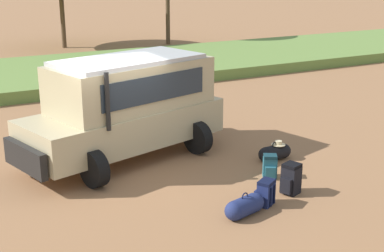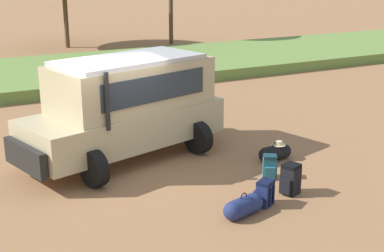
{
  "view_description": "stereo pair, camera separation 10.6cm",
  "coord_description": "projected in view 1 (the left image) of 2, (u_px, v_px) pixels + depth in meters",
  "views": [
    {
      "loc": [
        -3.9,
        -11.0,
        4.57
      ],
      "look_at": [
        1.52,
        -0.72,
        1.0
      ],
      "focal_mm": 50.0,
      "sensor_mm": 36.0,
      "label": 1
    },
    {
      "loc": [
        -3.81,
        -11.05,
        4.57
      ],
      "look_at": [
        1.52,
        -0.72,
        1.0
      ],
      "focal_mm": 50.0,
      "sensor_mm": 36.0,
      "label": 2
    }
  ],
  "objects": [
    {
      "name": "ground_plane",
      "position": [
        120.0,
        168.0,
        12.38
      ],
      "size": [
        320.0,
        320.0,
        0.0
      ],
      "primitive_type": "plane",
      "color": "#936642"
    },
    {
      "name": "grass_bank",
      "position": [
        26.0,
        76.0,
        21.26
      ],
      "size": [
        120.0,
        7.0,
        0.44
      ],
      "color": "olive",
      "rests_on": "ground_plane"
    },
    {
      "name": "safari_vehicle",
      "position": [
        127.0,
        106.0,
        12.73
      ],
      "size": [
        5.47,
        3.53,
        2.44
      ],
      "color": "tan",
      "rests_on": "ground_plane"
    },
    {
      "name": "backpack_beside_front_wheel",
      "position": [
        265.0,
        193.0,
        10.45
      ],
      "size": [
        0.45,
        0.44,
        0.51
      ],
      "color": "navy",
      "rests_on": "ground_plane"
    },
    {
      "name": "backpack_cluster_center",
      "position": [
        270.0,
        167.0,
        11.77
      ],
      "size": [
        0.39,
        0.41,
        0.52
      ],
      "color": "#235B6B",
      "rests_on": "ground_plane"
    },
    {
      "name": "backpack_near_rear_wheel",
      "position": [
        291.0,
        179.0,
        10.95
      ],
      "size": [
        0.47,
        0.41,
        0.65
      ],
      "color": "black",
      "rests_on": "ground_plane"
    },
    {
      "name": "duffel_bag_low_black_case",
      "position": [
        275.0,
        152.0,
        12.86
      ],
      "size": [
        0.9,
        0.37,
        0.46
      ],
      "color": "black",
      "rests_on": "ground_plane"
    },
    {
      "name": "duffel_bag_soft_canvas",
      "position": [
        245.0,
        206.0,
        10.02
      ],
      "size": [
        0.91,
        0.5,
        0.47
      ],
      "color": "navy",
      "rests_on": "ground_plane"
    }
  ]
}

